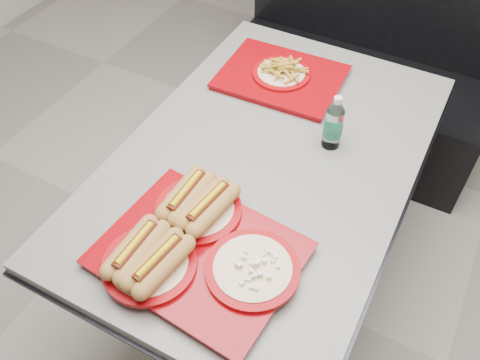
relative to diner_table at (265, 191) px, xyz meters
The scene contains 6 objects.
ground 0.58m from the diner_table, ahead, with size 6.00×6.00×0.00m, color gray.
diner_table is the anchor object (origin of this frame).
booth_bench 1.11m from the diner_table, 90.00° to the left, with size 1.30×0.57×1.35m.
tray_near 0.47m from the diner_table, 91.80° to the right, with size 0.55×0.47×0.11m.
tray_far 0.45m from the diner_table, 108.45° to the left, with size 0.46×0.36×0.09m.
water_bottle 0.33m from the diner_table, 43.39° to the left, with size 0.06×0.06×0.20m.
Camera 1 is at (0.46, -1.06, 1.92)m, focal length 38.00 mm.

